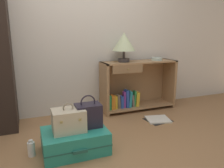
{
  "coord_description": "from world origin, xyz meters",
  "views": [
    {
      "loc": [
        -0.66,
        -1.74,
        1.19
      ],
      "look_at": [
        0.34,
        0.83,
        0.55
      ],
      "focal_mm": 35.25,
      "sensor_mm": 36.0,
      "label": 1
    }
  ],
  "objects": [
    {
      "name": "open_book_on_floor",
      "position": [
        0.98,
        0.72,
        0.01
      ],
      "size": [
        0.36,
        0.34,
        0.02
      ],
      "color": "white",
      "rests_on": "ground_plane"
    },
    {
      "name": "train_case",
      "position": [
        -0.32,
        0.32,
        0.35
      ],
      "size": [
        0.32,
        0.24,
        0.3
      ],
      "color": "beige",
      "rests_on": "suitcase_large"
    },
    {
      "name": "bookshelf",
      "position": [
        0.89,
        1.27,
        0.37
      ],
      "size": [
        1.19,
        0.37,
        0.77
      ],
      "color": "#A37A51",
      "rests_on": "ground_plane"
    },
    {
      "name": "bowl",
      "position": [
        1.26,
        1.24,
        0.79
      ],
      "size": [
        0.17,
        0.17,
        0.04
      ],
      "primitive_type": "cylinder",
      "color": "silver",
      "rests_on": "bookshelf"
    },
    {
      "name": "handbag",
      "position": [
        -0.11,
        0.36,
        0.36
      ],
      "size": [
        0.26,
        0.18,
        0.34
      ],
      "color": "#231E2D",
      "rests_on": "suitcase_large"
    },
    {
      "name": "bottle",
      "position": [
        -0.69,
        0.39,
        0.08
      ],
      "size": [
        0.07,
        0.07,
        0.17
      ],
      "color": "white",
      "rests_on": "ground_plane"
    },
    {
      "name": "table_lamp",
      "position": [
        0.69,
        1.26,
        1.05
      ],
      "size": [
        0.34,
        0.34,
        0.43
      ],
      "color": "#3D3838",
      "rests_on": "bookshelf"
    },
    {
      "name": "ground_plane",
      "position": [
        0.0,
        0.0,
        0.0
      ],
      "size": [
        9.0,
        9.0,
        0.0
      ],
      "primitive_type": "plane",
      "color": "#9E7047"
    },
    {
      "name": "suitcase_large",
      "position": [
        -0.27,
        0.32,
        0.12
      ],
      "size": [
        0.65,
        0.47,
        0.23
      ],
      "color": "teal",
      "rests_on": "ground_plane"
    },
    {
      "name": "back_wall",
      "position": [
        0.0,
        1.5,
        1.3
      ],
      "size": [
        6.4,
        0.1,
        2.6
      ],
      "primitive_type": "cube",
      "color": "silver",
      "rests_on": "ground_plane"
    }
  ]
}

